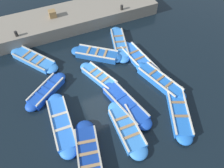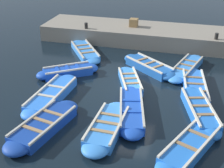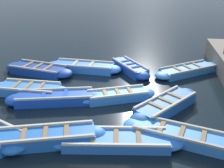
{
  "view_description": "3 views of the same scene",
  "coord_description": "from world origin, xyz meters",
  "px_view_note": "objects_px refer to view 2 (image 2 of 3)",
  "views": [
    {
      "loc": [
        7.45,
        -2.76,
        9.99
      ],
      "look_at": [
        0.43,
        0.37,
        0.53
      ],
      "focal_mm": 35.0,
      "sensor_mm": 36.0,
      "label": 1
    },
    {
      "loc": [
        11.82,
        2.58,
        6.59
      ],
      "look_at": [
        0.25,
        -0.59,
        0.42
      ],
      "focal_mm": 50.0,
      "sensor_mm": 36.0,
      "label": 2
    },
    {
      "loc": [
        -1.76,
        9.2,
        4.83
      ],
      "look_at": [
        -0.27,
        -0.98,
        0.21
      ],
      "focal_mm": 42.0,
      "sensor_mm": 36.0,
      "label": 3
    }
  ],
  "objects_px": {
    "boat_inner_gap": "(68,72)",
    "boat_tucked": "(130,82)",
    "boat_outer_left": "(195,87)",
    "boat_end_of_row": "(107,127)",
    "boat_bow_out": "(131,110)",
    "boat_broadside": "(200,110)",
    "boat_alongside": "(192,144)",
    "bollard_north": "(86,26)",
    "boat_far_corner": "(44,125)",
    "boat_centre": "(149,67)",
    "boat_outer_right": "(85,51)",
    "boat_near_quay": "(186,68)",
    "wooden_crate": "(134,23)",
    "boat_drifting": "(52,95)",
    "bollard_mid_north": "(217,36)"
  },
  "relations": [
    {
      "from": "boat_near_quay",
      "to": "boat_tucked",
      "type": "height_order",
      "value": "boat_tucked"
    },
    {
      "from": "boat_inner_gap",
      "to": "boat_outer_right",
      "type": "height_order",
      "value": "boat_inner_gap"
    },
    {
      "from": "bollard_north",
      "to": "bollard_mid_north",
      "type": "distance_m",
      "value": 7.56
    },
    {
      "from": "boat_inner_gap",
      "to": "boat_tucked",
      "type": "height_order",
      "value": "boat_inner_gap"
    },
    {
      "from": "boat_outer_left",
      "to": "boat_end_of_row",
      "type": "relative_size",
      "value": 1.17
    },
    {
      "from": "boat_outer_left",
      "to": "boat_broadside",
      "type": "bearing_deg",
      "value": 6.82
    },
    {
      "from": "boat_outer_left",
      "to": "boat_near_quay",
      "type": "bearing_deg",
      "value": -165.75
    },
    {
      "from": "boat_tucked",
      "to": "bollard_north",
      "type": "distance_m",
      "value": 6.21
    },
    {
      "from": "boat_far_corner",
      "to": "boat_inner_gap",
      "type": "distance_m",
      "value": 4.54
    },
    {
      "from": "boat_broadside",
      "to": "boat_far_corner",
      "type": "relative_size",
      "value": 0.98
    },
    {
      "from": "boat_alongside",
      "to": "bollard_north",
      "type": "xyz_separation_m",
      "value": [
        -8.74,
        -6.73,
        0.94
      ]
    },
    {
      "from": "boat_centre",
      "to": "boat_near_quay",
      "type": "bearing_deg",
      "value": 102.29
    },
    {
      "from": "boat_broadside",
      "to": "boat_centre",
      "type": "relative_size",
      "value": 1.14
    },
    {
      "from": "boat_tucked",
      "to": "bollard_north",
      "type": "xyz_separation_m",
      "value": [
        -4.83,
        -3.79,
        0.94
      ]
    },
    {
      "from": "boat_centre",
      "to": "bollard_north",
      "type": "distance_m",
      "value": 5.38
    },
    {
      "from": "boat_bow_out",
      "to": "boat_end_of_row",
      "type": "distance_m",
      "value": 1.46
    },
    {
      "from": "boat_end_of_row",
      "to": "boat_outer_right",
      "type": "relative_size",
      "value": 0.97
    },
    {
      "from": "boat_alongside",
      "to": "boat_tucked",
      "type": "xyz_separation_m",
      "value": [
        -3.91,
        -2.94,
        -0.0
      ]
    },
    {
      "from": "boat_far_corner",
      "to": "wooden_crate",
      "type": "height_order",
      "value": "wooden_crate"
    },
    {
      "from": "boat_alongside",
      "to": "bollard_mid_north",
      "type": "relative_size",
      "value": 11.01
    },
    {
      "from": "boat_drifting",
      "to": "boat_outer_right",
      "type": "height_order",
      "value": "boat_drifting"
    },
    {
      "from": "boat_inner_gap",
      "to": "boat_bow_out",
      "type": "bearing_deg",
      "value": 55.07
    },
    {
      "from": "boat_inner_gap",
      "to": "boat_tucked",
      "type": "bearing_deg",
      "value": 86.1
    },
    {
      "from": "boat_near_quay",
      "to": "boat_drifting",
      "type": "bearing_deg",
      "value": -50.55
    },
    {
      "from": "boat_bow_out",
      "to": "boat_inner_gap",
      "type": "bearing_deg",
      "value": -124.93
    },
    {
      "from": "wooden_crate",
      "to": "boat_tucked",
      "type": "bearing_deg",
      "value": 10.44
    },
    {
      "from": "bollard_mid_north",
      "to": "boat_tucked",
      "type": "bearing_deg",
      "value": -37.96
    },
    {
      "from": "boat_outer_left",
      "to": "boat_centre",
      "type": "bearing_deg",
      "value": -123.68
    },
    {
      "from": "boat_bow_out",
      "to": "boat_broadside",
      "type": "bearing_deg",
      "value": 103.85
    },
    {
      "from": "boat_drifting",
      "to": "boat_tucked",
      "type": "relative_size",
      "value": 1.26
    },
    {
      "from": "boat_far_corner",
      "to": "boat_centre",
      "type": "distance_m",
      "value": 6.69
    },
    {
      "from": "boat_drifting",
      "to": "boat_far_corner",
      "type": "xyz_separation_m",
      "value": [
        2.11,
        0.69,
        0.0
      ]
    },
    {
      "from": "boat_near_quay",
      "to": "boat_end_of_row",
      "type": "relative_size",
      "value": 1.09
    },
    {
      "from": "boat_far_corner",
      "to": "boat_inner_gap",
      "type": "bearing_deg",
      "value": -168.37
    },
    {
      "from": "boat_tucked",
      "to": "boat_end_of_row",
      "type": "distance_m",
      "value": 3.71
    },
    {
      "from": "boat_broadside",
      "to": "boat_bow_out",
      "type": "height_order",
      "value": "boat_broadside"
    },
    {
      "from": "boat_broadside",
      "to": "boat_bow_out",
      "type": "bearing_deg",
      "value": -76.15
    },
    {
      "from": "boat_broadside",
      "to": "boat_outer_right",
      "type": "distance_m",
      "value": 8.01
    },
    {
      "from": "boat_outer_left",
      "to": "boat_tucked",
      "type": "height_order",
      "value": "boat_tucked"
    },
    {
      "from": "boat_near_quay",
      "to": "bollard_north",
      "type": "height_order",
      "value": "bollard_north"
    },
    {
      "from": "boat_broadside",
      "to": "boat_drifting",
      "type": "xyz_separation_m",
      "value": [
        0.37,
        -6.03,
        -0.02
      ]
    },
    {
      "from": "boat_broadside",
      "to": "boat_far_corner",
      "type": "xyz_separation_m",
      "value": [
        2.48,
        -5.34,
        -0.01
      ]
    },
    {
      "from": "boat_near_quay",
      "to": "boat_tucked",
      "type": "relative_size",
      "value": 1.21
    },
    {
      "from": "boat_alongside",
      "to": "bollard_north",
      "type": "bearing_deg",
      "value": -142.4
    },
    {
      "from": "wooden_crate",
      "to": "boat_drifting",
      "type": "bearing_deg",
      "value": -12.52
    },
    {
      "from": "boat_outer_left",
      "to": "boat_tucked",
      "type": "relative_size",
      "value": 1.3
    },
    {
      "from": "boat_broadside",
      "to": "boat_drifting",
      "type": "distance_m",
      "value": 6.04
    },
    {
      "from": "boat_outer_left",
      "to": "boat_inner_gap",
      "type": "distance_m",
      "value": 6.01
    },
    {
      "from": "boat_tucked",
      "to": "boat_outer_right",
      "type": "bearing_deg",
      "value": -133.09
    },
    {
      "from": "boat_far_corner",
      "to": "boat_tucked",
      "type": "bearing_deg",
      "value": 152.33
    }
  ]
}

